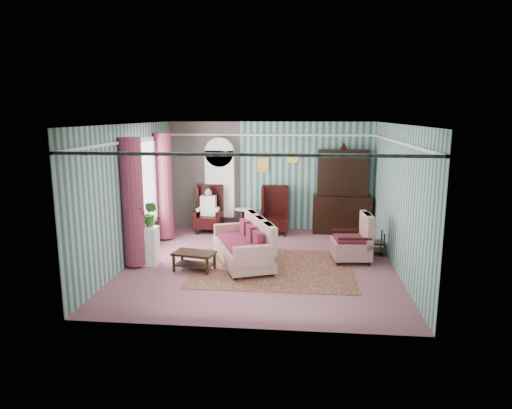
# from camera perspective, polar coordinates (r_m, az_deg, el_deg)

# --- Properties ---
(floor) EXTENTS (6.00, 6.00, 0.00)m
(floor) POSITION_cam_1_polar(r_m,az_deg,el_deg) (9.72, 0.56, -7.34)
(floor) COLOR brown
(floor) RESTS_ON ground
(room_shell) EXTENTS (5.53, 6.02, 2.91)m
(room_shell) POSITION_cam_1_polar(r_m,az_deg,el_deg) (9.52, -3.04, 4.66)
(room_shell) COLOR #386661
(room_shell) RESTS_ON ground
(bookcase) EXTENTS (0.80, 0.28, 2.24)m
(bookcase) POSITION_cam_1_polar(r_m,az_deg,el_deg) (12.37, -4.50, 2.02)
(bookcase) COLOR white
(bookcase) RESTS_ON floor
(dresser_hutch) EXTENTS (1.50, 0.56, 2.36)m
(dresser_hutch) POSITION_cam_1_polar(r_m,az_deg,el_deg) (12.09, 10.74, 1.93)
(dresser_hutch) COLOR black
(dresser_hutch) RESTS_ON floor
(wingback_left) EXTENTS (0.76, 0.80, 1.25)m
(wingback_left) POSITION_cam_1_polar(r_m,az_deg,el_deg) (12.13, -5.95, -0.57)
(wingback_left) COLOR black
(wingback_left) RESTS_ON floor
(wingback_right) EXTENTS (0.76, 0.80, 1.25)m
(wingback_right) POSITION_cam_1_polar(r_m,az_deg,el_deg) (11.90, 2.34, -0.75)
(wingback_right) COLOR black
(wingback_right) RESTS_ON floor
(seated_woman) EXTENTS (0.44, 0.40, 1.18)m
(seated_woman) POSITION_cam_1_polar(r_m,az_deg,el_deg) (12.13, -5.95, -0.73)
(seated_woman) COLOR white
(seated_woman) RESTS_ON floor
(round_side_table) EXTENTS (0.50, 0.50, 0.60)m
(round_side_table) POSITION_cam_1_polar(r_m,az_deg,el_deg) (12.19, -1.63, -2.01)
(round_side_table) COLOR black
(round_side_table) RESTS_ON floor
(nest_table) EXTENTS (0.45, 0.38, 0.54)m
(nest_table) POSITION_cam_1_polar(r_m,az_deg,el_deg) (10.59, 14.48, -4.60)
(nest_table) COLOR black
(nest_table) RESTS_ON floor
(plant_stand) EXTENTS (0.55, 0.35, 0.80)m
(plant_stand) POSITION_cam_1_polar(r_m,az_deg,el_deg) (9.82, -13.75, -5.03)
(plant_stand) COLOR white
(plant_stand) RESTS_ON floor
(rug) EXTENTS (3.20, 2.60, 0.01)m
(rug) POSITION_cam_1_polar(r_m,az_deg,el_deg) (9.41, 2.23, -7.94)
(rug) COLOR #4E1A1C
(rug) RESTS_ON floor
(sofa) EXTENTS (1.59, 2.20, 1.05)m
(sofa) POSITION_cam_1_polar(r_m,az_deg,el_deg) (9.49, -1.69, -4.49)
(sofa) COLOR #C0B394
(sofa) RESTS_ON floor
(floral_armchair) EXTENTS (0.88, 0.94, 0.93)m
(floral_armchair) POSITION_cam_1_polar(r_m,az_deg,el_deg) (9.92, 11.77, -4.39)
(floral_armchair) COLOR beige
(floral_armchair) RESTS_ON floor
(coffee_table) EXTENTS (0.90, 0.63, 0.38)m
(coffee_table) POSITION_cam_1_polar(r_m,az_deg,el_deg) (9.32, -7.72, -7.03)
(coffee_table) COLOR black
(coffee_table) RESTS_ON floor
(potted_plant_a) EXTENTS (0.54, 0.51, 0.47)m
(potted_plant_a) POSITION_cam_1_polar(r_m,az_deg,el_deg) (9.59, -14.30, -1.52)
(potted_plant_a) COLOR #1B531A
(potted_plant_a) RESTS_ON plant_stand
(potted_plant_b) EXTENTS (0.35, 0.31, 0.53)m
(potted_plant_b) POSITION_cam_1_polar(r_m,az_deg,el_deg) (9.69, -13.08, -1.15)
(potted_plant_b) COLOR #1C5B1F
(potted_plant_b) RESTS_ON plant_stand
(potted_plant_c) EXTENTS (0.22, 0.22, 0.35)m
(potted_plant_c) POSITION_cam_1_polar(r_m,az_deg,el_deg) (9.79, -14.14, -1.62)
(potted_plant_c) COLOR #184F1A
(potted_plant_c) RESTS_ON plant_stand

